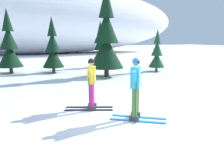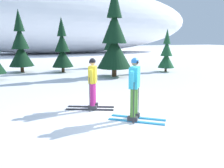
{
  "view_description": "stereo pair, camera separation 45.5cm",
  "coord_description": "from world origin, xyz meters",
  "views": [
    {
      "loc": [
        -2.69,
        -5.65,
        2.33
      ],
      "look_at": [
        0.18,
        0.56,
        0.95
      ],
      "focal_mm": 36.76,
      "sensor_mm": 36.0,
      "label": 1
    },
    {
      "loc": [
        -2.27,
        -5.83,
        2.33
      ],
      "look_at": [
        0.18,
        0.56,
        0.95
      ],
      "focal_mm": 36.76,
      "sensor_mm": 36.0,
      "label": 2
    }
  ],
  "objects": [
    {
      "name": "ground_plane",
      "position": [
        0.0,
        0.0,
        0.0
      ],
      "size": [
        120.0,
        120.0,
        0.0
      ],
      "primitive_type": "plane",
      "color": "white"
    },
    {
      "name": "skier_cyan_jacket",
      "position": [
        0.58,
        -0.17,
        0.95
      ],
      "size": [
        1.54,
        1.33,
        1.8
      ],
      "color": "#2893CC",
      "rests_on": "ground"
    },
    {
      "name": "skier_yellow_jacket",
      "position": [
        -0.23,
        1.29,
        0.88
      ],
      "size": [
        1.61,
        1.03,
        1.69
      ],
      "color": "black",
      "rests_on": "ground"
    },
    {
      "name": "pine_tree_left",
      "position": [
        -2.45,
        11.08,
        1.77
      ],
      "size": [
        1.63,
        1.63,
        4.23
      ],
      "color": "#47301E",
      "rests_on": "ground"
    },
    {
      "name": "pine_tree_center_left",
      "position": [
        0.2,
        10.11,
        1.56
      ],
      "size": [
        1.44,
        1.44,
        3.73
      ],
      "color": "#47301E",
      "rests_on": "ground"
    },
    {
      "name": "pine_tree_center_right",
      "position": [
        2.84,
        7.13,
        2.24
      ],
      "size": [
        2.06,
        2.06,
        5.34
      ],
      "color": "#47301E",
      "rests_on": "ground"
    },
    {
      "name": "pine_tree_right",
      "position": [
        4.21,
        11.48,
        1.53
      ],
      "size": [
        1.41,
        1.41,
        3.66
      ],
      "color": "#47301E",
      "rests_on": "ground"
    },
    {
      "name": "pine_tree_far_right",
      "position": [
        6.95,
        7.71,
        1.23
      ],
      "size": [
        1.14,
        1.14,
        2.95
      ],
      "color": "#47301E",
      "rests_on": "ground"
    },
    {
      "name": "snow_ridge_background",
      "position": [
        2.92,
        30.53,
        5.08
      ],
      "size": [
        44.43,
        14.48,
        10.16
      ],
      "primitive_type": "ellipsoid",
      "color": "white",
      "rests_on": "ground"
    }
  ]
}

